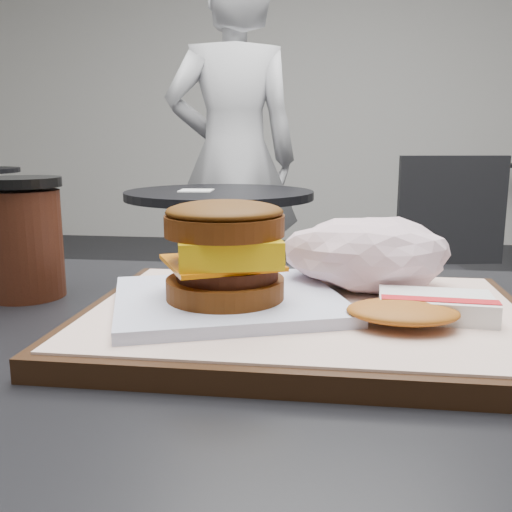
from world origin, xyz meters
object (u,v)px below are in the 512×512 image
object	(u,v)px
coffee_cup	(23,239)
patron	(233,159)
hash_brown	(421,308)
breakfast_sandwich	(226,263)
serving_tray	(305,319)
neighbor_chair	(415,255)
crumpled_wrapper	(367,253)
neighbor_table	(220,244)

from	to	relation	value
coffee_cup	patron	size ratio (longest dim) A/B	0.07
hash_brown	patron	xyz separation A→B (m)	(-0.53, 2.21, 0.05)
breakfast_sandwich	hash_brown	xyz separation A→B (m)	(0.16, -0.02, -0.03)
serving_tray	hash_brown	world-z (taller)	hash_brown
breakfast_sandwich	neighbor_chair	bearing A→B (deg)	76.65
hash_brown	crumpled_wrapper	world-z (taller)	crumpled_wrapper
breakfast_sandwich	neighbor_table	world-z (taller)	breakfast_sandwich
neighbor_chair	patron	xyz separation A→B (m)	(-0.78, 0.48, 0.34)
breakfast_sandwich	coffee_cup	xyz separation A→B (m)	(-0.23, 0.08, 0.00)
hash_brown	patron	bearing A→B (deg)	103.57
crumpled_wrapper	neighbor_chair	distance (m)	1.68
neighbor_chair	patron	size ratio (longest dim) A/B	0.52
neighbor_table	patron	xyz separation A→B (m)	(-0.04, 0.57, 0.30)
breakfast_sandwich	neighbor_chair	distance (m)	1.78
coffee_cup	neighbor_chair	bearing A→B (deg)	68.75
breakfast_sandwich	neighbor_chair	size ratio (longest dim) A/B	0.27
coffee_cup	neighbor_table	xyz separation A→B (m)	(-0.10, 1.54, -0.28)
crumpled_wrapper	neighbor_chair	size ratio (longest dim) A/B	0.18
hash_brown	neighbor_chair	size ratio (longest dim) A/B	0.14
serving_tray	neighbor_table	bearing A→B (deg)	103.76
neighbor_table	patron	bearing A→B (deg)	94.50
coffee_cup	neighbor_table	world-z (taller)	coffee_cup
serving_tray	neighbor_table	size ratio (longest dim) A/B	0.51
patron	hash_brown	bearing A→B (deg)	88.31
neighbor_table	hash_brown	bearing A→B (deg)	-73.41
crumpled_wrapper	patron	bearing A→B (deg)	103.22
hash_brown	crumpled_wrapper	xyz separation A→B (m)	(-0.04, 0.10, 0.02)
serving_tray	coffee_cup	world-z (taller)	coffee_cup
serving_tray	neighbor_chair	xyz separation A→B (m)	(0.34, 1.70, -0.27)
patron	neighbor_table	bearing A→B (deg)	79.23
serving_tray	hash_brown	xyz separation A→B (m)	(0.09, -0.03, 0.02)
serving_tray	breakfast_sandwich	bearing A→B (deg)	-172.08
hash_brown	coffee_cup	distance (m)	0.40
breakfast_sandwich	neighbor_chair	world-z (taller)	breakfast_sandwich
patron	serving_tray	bearing A→B (deg)	86.13
breakfast_sandwich	patron	size ratio (longest dim) A/B	0.14
coffee_cup	breakfast_sandwich	bearing A→B (deg)	-19.31
breakfast_sandwich	neighbor_table	size ratio (longest dim) A/B	0.31
coffee_cup	patron	xyz separation A→B (m)	(-0.14, 2.11, 0.02)
patron	coffee_cup	bearing A→B (deg)	78.66
neighbor_table	crumpled_wrapper	bearing A→B (deg)	-73.67
serving_tray	breakfast_sandwich	distance (m)	0.08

